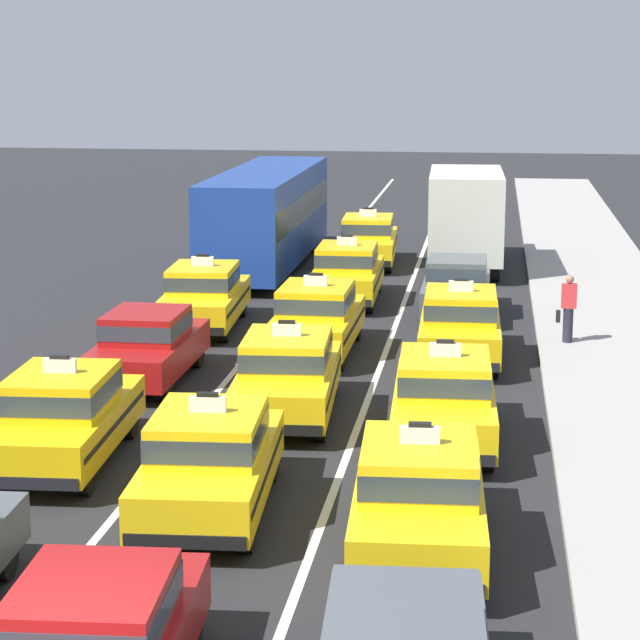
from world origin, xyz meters
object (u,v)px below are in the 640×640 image
(taxi_center_fifth, at_px, (347,272))
(sedan_right_fifth, at_px, (457,285))
(sedan_left_third, at_px, (147,344))
(box_truck_right_sixth, at_px, (465,215))
(taxi_center_fourth, at_px, (316,317))
(taxi_right_second, at_px, (419,494))
(taxi_right_fourth, at_px, (460,324))
(pedestrian_near_crosswalk, at_px, (568,309))
(taxi_center_third, at_px, (287,374))
(bus_left_fifth, at_px, (267,213))
(taxi_center_second, at_px, (210,459))
(taxi_right_third, at_px, (444,397))
(taxi_left_fourth, at_px, (204,295))
(taxi_center_sixth, at_px, (368,239))
(taxi_left_second, at_px, (64,415))

(taxi_center_fifth, xyz_separation_m, sedan_right_fifth, (3.14, -1.44, -0.03))
(taxi_center_fifth, bearing_deg, sedan_left_third, -108.89)
(box_truck_right_sixth, bearing_deg, taxi_center_fourth, -104.19)
(sedan_right_fifth, bearing_deg, taxi_right_second, -90.04)
(taxi_right_fourth, relative_size, pedestrian_near_crosswalk, 2.81)
(taxi_center_fourth, height_order, sedan_right_fifth, taxi_center_fourth)
(box_truck_right_sixth, bearing_deg, taxi_center_third, -99.50)
(sedan_right_fifth, xyz_separation_m, pedestrian_near_crosswalk, (2.77, -3.47, 0.12))
(bus_left_fifth, distance_m, taxi_center_second, 22.72)
(taxi_right_second, bearing_deg, taxi_right_third, 88.41)
(taxi_left_fourth, relative_size, box_truck_right_sixth, 0.66)
(taxi_center_second, bearing_deg, box_truck_right_sixth, 81.84)
(taxi_center_second, relative_size, pedestrian_near_crosswalk, 2.85)
(taxi_center_second, distance_m, taxi_center_fifth, 16.89)
(taxi_center_fifth, height_order, pedestrian_near_crosswalk, taxi_center_fifth)
(sedan_left_third, bearing_deg, taxi_center_sixth, 78.65)
(taxi_right_fourth, xyz_separation_m, box_truck_right_sixth, (-0.22, 12.72, 0.90))
(sedan_left_third, distance_m, pedestrian_near_crosswalk, 10.19)
(taxi_left_fourth, bearing_deg, taxi_center_sixth, 72.87)
(taxi_left_fourth, relative_size, pedestrian_near_crosswalk, 2.84)
(taxi_center_fourth, bearing_deg, taxi_center_sixth, 90.28)
(taxi_right_second, height_order, taxi_right_third, same)
(sedan_left_third, bearing_deg, taxi_center_third, -32.70)
(taxi_center_third, height_order, taxi_center_sixth, same)
(pedestrian_near_crosswalk, bearing_deg, taxi_center_second, -116.79)
(bus_left_fifth, xyz_separation_m, sedan_right_fifth, (6.47, -7.02, -0.97))
(sedan_left_third, height_order, sedan_right_fifth, same)
(taxi_center_fourth, height_order, taxi_center_sixth, same)
(box_truck_right_sixth, xyz_separation_m, pedestrian_near_crosswalk, (2.74, -11.08, -0.81))
(taxi_center_fourth, bearing_deg, taxi_left_second, -110.24)
(taxi_center_second, distance_m, pedestrian_near_crosswalk, 13.43)
(taxi_left_fourth, xyz_separation_m, taxi_right_third, (6.52, -8.87, 0.00))
(taxi_left_second, bearing_deg, taxi_right_second, -26.14)
(taxi_left_second, bearing_deg, taxi_center_second, -33.19)
(taxi_center_second, xyz_separation_m, taxi_center_fifth, (0.14, 16.89, 0.00))
(sedan_left_third, relative_size, box_truck_right_sixth, 0.61)
(taxi_left_fourth, distance_m, taxi_right_second, 15.41)
(taxi_right_third, xyz_separation_m, taxi_right_fourth, (0.11, 6.29, 0.00))
(taxi_left_second, xyz_separation_m, sedan_right_fifth, (6.30, 13.48, -0.03))
(taxi_center_third, distance_m, taxi_center_fifth, 11.61)
(taxi_center_fourth, height_order, pedestrian_near_crosswalk, taxi_center_fourth)
(taxi_right_third, bearing_deg, box_truck_right_sixth, 90.33)
(taxi_left_second, height_order, taxi_center_second, same)
(box_truck_right_sixth, relative_size, pedestrian_near_crosswalk, 4.30)
(taxi_left_fourth, distance_m, taxi_center_fourth, 4.01)
(taxi_left_fourth, distance_m, box_truck_right_sixth, 12.04)
(taxi_right_second, xyz_separation_m, sedan_right_fifth, (0.01, 16.57, -0.03))
(taxi_right_fourth, bearing_deg, taxi_right_third, -90.99)
(taxi_center_second, distance_m, taxi_right_fourth, 10.93)
(taxi_right_third, bearing_deg, taxi_center_fourth, 116.56)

